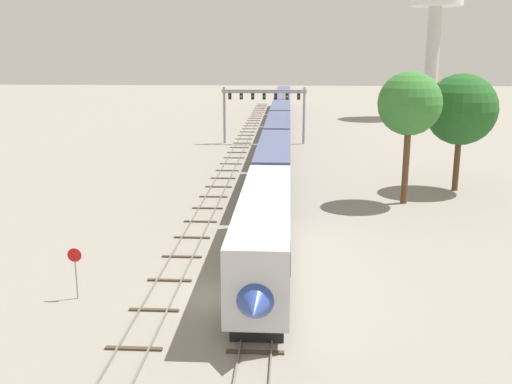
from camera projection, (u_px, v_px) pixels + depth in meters
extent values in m
plane|color=gray|center=(225.00, 297.00, 31.70)|extent=(400.00, 400.00, 0.00)
cube|color=slate|center=(275.00, 137.00, 89.80)|extent=(0.07, 200.00, 0.16)
cube|color=slate|center=(285.00, 137.00, 89.72)|extent=(0.07, 200.00, 0.16)
cube|color=#473828|center=(255.00, 352.00, 25.76)|extent=(2.60, 0.24, 0.10)
cube|color=#473828|center=(260.00, 313.00, 29.64)|extent=(2.60, 0.24, 0.10)
cube|color=#473828|center=(263.00, 282.00, 33.52)|extent=(2.60, 0.24, 0.10)
cube|color=#473828|center=(266.00, 258.00, 37.40)|extent=(2.60, 0.24, 0.10)
cube|color=#473828|center=(268.00, 239.00, 41.28)|extent=(2.60, 0.24, 0.10)
cube|color=#473828|center=(270.00, 223.00, 45.16)|extent=(2.60, 0.24, 0.10)
cube|color=#473828|center=(272.00, 209.00, 49.03)|extent=(2.60, 0.24, 0.10)
cube|color=#473828|center=(273.00, 198.00, 52.91)|extent=(2.60, 0.24, 0.10)
cube|color=#473828|center=(274.00, 188.00, 56.79)|extent=(2.60, 0.24, 0.10)
cube|color=#473828|center=(275.00, 179.00, 60.67)|extent=(2.60, 0.24, 0.10)
cube|color=#473828|center=(276.00, 171.00, 64.55)|extent=(2.60, 0.24, 0.10)
cube|color=#473828|center=(277.00, 164.00, 68.43)|extent=(2.60, 0.24, 0.10)
cube|color=#473828|center=(278.00, 158.00, 72.31)|extent=(2.60, 0.24, 0.10)
cube|color=#473828|center=(278.00, 153.00, 76.19)|extent=(2.60, 0.24, 0.10)
cube|color=#473828|center=(279.00, 148.00, 80.07)|extent=(2.60, 0.24, 0.10)
cube|color=#473828|center=(279.00, 143.00, 83.95)|extent=(2.60, 0.24, 0.10)
cube|color=#473828|center=(280.00, 139.00, 87.83)|extent=(2.60, 0.24, 0.10)
cube|color=#473828|center=(280.00, 136.00, 91.71)|extent=(2.60, 0.24, 0.10)
cube|color=#473828|center=(281.00, 132.00, 95.59)|extent=(2.60, 0.24, 0.10)
cube|color=#473828|center=(281.00, 129.00, 99.47)|extent=(2.60, 0.24, 0.10)
cube|color=#473828|center=(281.00, 126.00, 103.35)|extent=(2.60, 0.24, 0.10)
cube|color=#473828|center=(282.00, 123.00, 107.23)|extent=(2.60, 0.24, 0.10)
cube|color=#473828|center=(282.00, 121.00, 111.10)|extent=(2.60, 0.24, 0.10)
cube|color=#473828|center=(282.00, 118.00, 114.98)|extent=(2.60, 0.24, 0.10)
cube|color=#473828|center=(283.00, 116.00, 118.86)|extent=(2.60, 0.24, 0.10)
cube|color=#473828|center=(283.00, 114.00, 122.74)|extent=(2.60, 0.24, 0.10)
cube|color=#473828|center=(283.00, 112.00, 126.62)|extent=(2.60, 0.24, 0.10)
cube|color=#473828|center=(283.00, 110.00, 130.50)|extent=(2.60, 0.24, 0.10)
cube|color=#473828|center=(283.00, 109.00, 134.38)|extent=(2.60, 0.24, 0.10)
cube|color=#473828|center=(284.00, 107.00, 138.26)|extent=(2.60, 0.24, 0.10)
cube|color=#473828|center=(284.00, 106.00, 142.14)|extent=(2.60, 0.24, 0.10)
cube|color=#473828|center=(284.00, 104.00, 146.02)|extent=(2.60, 0.24, 0.10)
cube|color=#473828|center=(284.00, 103.00, 149.90)|extent=(2.60, 0.24, 0.10)
cube|color=#473828|center=(284.00, 101.00, 153.78)|extent=(2.60, 0.24, 0.10)
cube|color=#473828|center=(284.00, 100.00, 157.66)|extent=(2.60, 0.24, 0.10)
cube|color=#473828|center=(285.00, 99.00, 161.54)|extent=(2.60, 0.24, 0.10)
cube|color=#473828|center=(285.00, 98.00, 165.42)|extent=(2.60, 0.24, 0.10)
cube|color=#473828|center=(285.00, 97.00, 169.30)|extent=(2.60, 0.24, 0.10)
cube|color=#473828|center=(285.00, 96.00, 173.17)|extent=(2.60, 0.24, 0.10)
cube|color=#473828|center=(285.00, 95.00, 177.05)|extent=(2.60, 0.24, 0.10)
cube|color=#473828|center=(285.00, 94.00, 180.93)|extent=(2.60, 0.24, 0.10)
cube|color=#473828|center=(285.00, 93.00, 184.81)|extent=(2.60, 0.24, 0.10)
cube|color=slate|center=(227.00, 160.00, 70.71)|extent=(0.07, 160.00, 0.16)
cube|color=slate|center=(238.00, 161.00, 70.63)|extent=(0.07, 160.00, 0.16)
cube|color=#473828|center=(134.00, 348.00, 26.06)|extent=(2.60, 0.24, 0.10)
cube|color=#473828|center=(154.00, 310.00, 29.94)|extent=(2.60, 0.24, 0.10)
cube|color=#473828|center=(170.00, 280.00, 33.82)|extent=(2.60, 0.24, 0.10)
cube|color=#473828|center=(182.00, 257.00, 37.70)|extent=(2.60, 0.24, 0.10)
cube|color=#473828|center=(192.00, 237.00, 41.58)|extent=(2.60, 0.24, 0.10)
cube|color=#473828|center=(200.00, 222.00, 45.46)|extent=(2.60, 0.24, 0.10)
cube|color=#473828|center=(207.00, 208.00, 49.34)|extent=(2.60, 0.24, 0.10)
cube|color=#473828|center=(214.00, 197.00, 53.22)|extent=(2.60, 0.24, 0.10)
cube|color=#473828|center=(219.00, 187.00, 57.10)|extent=(2.60, 0.24, 0.10)
cube|color=#473828|center=(223.00, 178.00, 60.98)|extent=(2.60, 0.24, 0.10)
cube|color=#473828|center=(227.00, 171.00, 64.86)|extent=(2.60, 0.24, 0.10)
cube|color=#473828|center=(231.00, 164.00, 68.74)|extent=(2.60, 0.24, 0.10)
cube|color=#473828|center=(234.00, 158.00, 72.62)|extent=(2.60, 0.24, 0.10)
cube|color=#473828|center=(237.00, 152.00, 76.50)|extent=(2.60, 0.24, 0.10)
cube|color=#473828|center=(239.00, 148.00, 80.38)|extent=(2.60, 0.24, 0.10)
cube|color=#473828|center=(242.00, 143.00, 84.25)|extent=(2.60, 0.24, 0.10)
cube|color=#473828|center=(244.00, 139.00, 88.13)|extent=(2.60, 0.24, 0.10)
cube|color=#473828|center=(246.00, 135.00, 92.01)|extent=(2.60, 0.24, 0.10)
cube|color=#473828|center=(248.00, 132.00, 95.89)|extent=(2.60, 0.24, 0.10)
cube|color=#473828|center=(249.00, 129.00, 99.77)|extent=(2.60, 0.24, 0.10)
cube|color=#473828|center=(251.00, 126.00, 103.65)|extent=(2.60, 0.24, 0.10)
cube|color=#473828|center=(252.00, 123.00, 107.53)|extent=(2.60, 0.24, 0.10)
cube|color=#473828|center=(253.00, 121.00, 111.41)|extent=(2.60, 0.24, 0.10)
cube|color=#473828|center=(255.00, 118.00, 115.29)|extent=(2.60, 0.24, 0.10)
cube|color=#473828|center=(256.00, 116.00, 119.17)|extent=(2.60, 0.24, 0.10)
cube|color=#473828|center=(257.00, 114.00, 123.05)|extent=(2.60, 0.24, 0.10)
cube|color=#473828|center=(258.00, 112.00, 126.93)|extent=(2.60, 0.24, 0.10)
cube|color=#473828|center=(259.00, 110.00, 130.81)|extent=(2.60, 0.24, 0.10)
cube|color=#473828|center=(260.00, 109.00, 134.69)|extent=(2.60, 0.24, 0.10)
cube|color=#473828|center=(261.00, 107.00, 138.57)|extent=(2.60, 0.24, 0.10)
cube|color=#473828|center=(261.00, 105.00, 142.45)|extent=(2.60, 0.24, 0.10)
cube|color=#473828|center=(262.00, 104.00, 146.32)|extent=(2.60, 0.24, 0.10)
cube|color=silver|center=(265.00, 227.00, 34.38)|extent=(3.00, 19.18, 3.80)
cone|color=#2D479E|center=(255.00, 303.00, 24.98)|extent=(2.88, 2.60, 2.88)
cube|color=black|center=(257.00, 258.00, 25.98)|extent=(3.04, 1.80, 1.10)
cube|color=black|center=(265.00, 265.00, 34.95)|extent=(2.52, 17.26, 1.00)
cube|color=#4C5684|center=(274.00, 163.00, 53.95)|extent=(3.00, 19.18, 3.80)
cube|color=black|center=(274.00, 159.00, 53.86)|extent=(3.04, 17.64, 0.90)
cube|color=black|center=(274.00, 188.00, 54.52)|extent=(2.52, 17.26, 1.00)
cube|color=#4C5684|center=(278.00, 133.00, 73.52)|extent=(3.00, 19.18, 3.80)
cube|color=black|center=(278.00, 130.00, 73.42)|extent=(3.04, 17.64, 0.90)
cube|color=black|center=(278.00, 152.00, 74.09)|extent=(2.52, 17.26, 1.00)
cube|color=#4C5684|center=(281.00, 116.00, 93.09)|extent=(3.00, 19.18, 3.80)
cube|color=black|center=(281.00, 114.00, 92.99)|extent=(3.04, 17.64, 0.90)
cube|color=black|center=(281.00, 131.00, 93.66)|extent=(2.52, 17.26, 1.00)
cube|color=#4C5684|center=(282.00, 105.00, 112.66)|extent=(3.00, 19.18, 3.80)
cube|color=black|center=(282.00, 103.00, 112.56)|extent=(3.04, 17.64, 0.90)
cube|color=black|center=(282.00, 117.00, 113.23)|extent=(2.52, 17.26, 1.00)
cube|color=#4C5684|center=(283.00, 97.00, 132.23)|extent=(3.00, 19.18, 3.80)
cube|color=black|center=(283.00, 95.00, 132.13)|extent=(3.04, 17.64, 0.90)
cube|color=black|center=(283.00, 107.00, 132.80)|extent=(2.52, 17.26, 1.00)
cylinder|color=#999BA0|center=(224.00, 115.00, 83.52)|extent=(0.36, 0.36, 8.11)
cylinder|color=#999BA0|center=(304.00, 116.00, 82.88)|extent=(0.36, 0.36, 8.11)
cube|color=#999BA0|center=(264.00, 91.00, 82.38)|extent=(12.10, 0.36, 0.50)
cube|color=black|center=(230.00, 96.00, 82.87)|extent=(0.44, 0.32, 0.90)
sphere|color=red|center=(230.00, 96.00, 82.68)|extent=(0.28, 0.28, 0.28)
cube|color=black|center=(241.00, 96.00, 82.78)|extent=(0.44, 0.32, 0.90)
sphere|color=yellow|center=(241.00, 96.00, 82.59)|extent=(0.28, 0.28, 0.28)
cube|color=black|center=(253.00, 96.00, 82.69)|extent=(0.44, 0.32, 0.90)
sphere|color=green|center=(253.00, 96.00, 82.50)|extent=(0.28, 0.28, 0.28)
cube|color=black|center=(264.00, 96.00, 82.59)|extent=(0.44, 0.32, 0.90)
sphere|color=green|center=(264.00, 96.00, 82.41)|extent=(0.28, 0.28, 0.28)
cube|color=black|center=(276.00, 96.00, 82.50)|extent=(0.44, 0.32, 0.90)
sphere|color=red|center=(276.00, 96.00, 82.32)|extent=(0.28, 0.28, 0.28)
cube|color=black|center=(287.00, 96.00, 82.41)|extent=(0.44, 0.32, 0.90)
sphere|color=yellow|center=(287.00, 97.00, 82.23)|extent=(0.28, 0.28, 0.28)
cube|color=black|center=(299.00, 96.00, 82.32)|extent=(0.44, 0.32, 0.90)
sphere|color=red|center=(299.00, 97.00, 82.14)|extent=(0.28, 0.28, 0.28)
cylinder|color=beige|center=(432.00, 63.00, 115.19)|extent=(2.60, 2.60, 21.60)
cylinder|color=gray|center=(76.00, 279.00, 31.22)|extent=(0.08, 0.08, 2.20)
cylinder|color=red|center=(74.00, 255.00, 30.86)|extent=(0.76, 0.03, 0.76)
cylinder|color=brown|center=(406.00, 165.00, 50.40)|extent=(0.56, 0.56, 6.86)
sphere|color=#387A33|center=(410.00, 103.00, 49.13)|extent=(5.44, 5.44, 5.44)
cylinder|color=brown|center=(457.00, 162.00, 55.31)|extent=(0.56, 0.56, 5.46)
sphere|color=#235B23|center=(461.00, 109.00, 54.11)|extent=(6.68, 6.68, 6.68)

